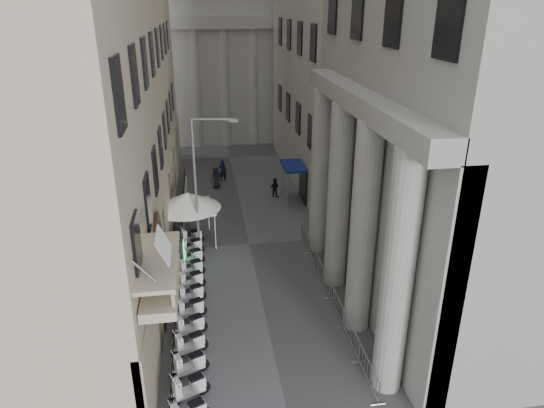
{
  "coord_description": "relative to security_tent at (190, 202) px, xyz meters",
  "views": [
    {
      "loc": [
        -2.61,
        -8.66,
        14.47
      ],
      "look_at": [
        0.87,
        14.98,
        4.5
      ],
      "focal_mm": 32.0,
      "sensor_mm": 36.0,
      "label": 1
    }
  ],
  "objects": [
    {
      "name": "iron_fence",
      "position": [
        -0.7,
        -2.0,
        -2.86
      ],
      "size": [
        0.3,
        28.0,
        1.4
      ],
      "primitive_type": null,
      "color": "black",
      "rests_on": "ground"
    },
    {
      "name": "blue_awning",
      "position": [
        7.75,
        6.0,
        -2.86
      ],
      "size": [
        1.6,
        3.0,
        3.0
      ],
      "primitive_type": null,
      "color": "navy",
      "rests_on": "ground"
    },
    {
      "name": "scooter_1",
      "position": [
        -0.06,
        -13.69,
        -2.86
      ],
      "size": [
        1.51,
        1.07,
        1.5
      ],
      "primitive_type": null,
      "rotation": [
        0.0,
        0.0,
        1.98
      ],
      "color": "silver",
      "rests_on": "ground"
    },
    {
      "name": "scooter_2",
      "position": [
        -0.06,
        -12.36,
        -2.86
      ],
      "size": [
        1.51,
        1.07,
        1.5
      ],
      "primitive_type": null,
      "rotation": [
        0.0,
        0.0,
        1.98
      ],
      "color": "silver",
      "rests_on": "ground"
    },
    {
      "name": "scooter_3",
      "position": [
        -0.06,
        -11.04,
        -2.86
      ],
      "size": [
        1.51,
        1.07,
        1.5
      ],
      "primitive_type": null,
      "rotation": [
        0.0,
        0.0,
        1.98
      ],
      "color": "silver",
      "rests_on": "ground"
    },
    {
      "name": "scooter_4",
      "position": [
        -0.06,
        -9.71,
        -2.86
      ],
      "size": [
        1.51,
        1.07,
        1.5
      ],
      "primitive_type": null,
      "rotation": [
        0.0,
        0.0,
        1.98
      ],
      "color": "silver",
      "rests_on": "ground"
    },
    {
      "name": "scooter_5",
      "position": [
        -0.06,
        -8.39,
        -2.86
      ],
      "size": [
        1.51,
        1.07,
        1.5
      ],
      "primitive_type": null,
      "rotation": [
        0.0,
        0.0,
        1.98
      ],
      "color": "silver",
      "rests_on": "ground"
    },
    {
      "name": "scooter_6",
      "position": [
        -0.06,
        -7.06,
        -2.86
      ],
      "size": [
        1.51,
        1.07,
        1.5
      ],
      "primitive_type": null,
      "rotation": [
        0.0,
        0.0,
        1.98
      ],
      "color": "silver",
      "rests_on": "ground"
    },
    {
      "name": "scooter_7",
      "position": [
        -0.06,
        -5.73,
        -2.86
      ],
      "size": [
        1.51,
        1.07,
        1.5
      ],
      "primitive_type": null,
      "rotation": [
        0.0,
        0.0,
        1.98
      ],
      "color": "silver",
      "rests_on": "ground"
    },
    {
      "name": "scooter_8",
      "position": [
        -0.06,
        -4.41,
        -2.86
      ],
      "size": [
        1.51,
        1.07,
        1.5
      ],
      "primitive_type": null,
      "rotation": [
        0.0,
        0.0,
        1.98
      ],
      "color": "silver",
      "rests_on": "ground"
    },
    {
      "name": "scooter_9",
      "position": [
        -0.06,
        -3.08,
        -2.86
      ],
      "size": [
        1.51,
        1.07,
        1.5
      ],
      "primitive_type": null,
      "rotation": [
        0.0,
        0.0,
        1.98
      ],
      "color": "silver",
      "rests_on": "ground"
    },
    {
      "name": "scooter_10",
      "position": [
        -0.06,
        -1.76,
        -2.86
      ],
      "size": [
        1.51,
        1.07,
        1.5
      ],
      "primitive_type": null,
      "rotation": [
        0.0,
        0.0,
        1.98
      ],
      "color": "silver",
      "rests_on": "ground"
    },
    {
      "name": "scooter_11",
      "position": [
        -0.06,
        -0.43,
        -2.86
      ],
      "size": [
        1.51,
        1.07,
        1.5
      ],
      "primitive_type": null,
      "rotation": [
        0.0,
        0.0,
        1.98
      ],
      "color": "silver",
      "rests_on": "ground"
    },
    {
      "name": "barrier_0",
      "position": [
        7.16,
        -13.85,
        -2.86
      ],
      "size": [
        0.6,
        2.4,
        1.1
      ],
      "primitive_type": null,
      "color": "#A6A9AE",
      "rests_on": "ground"
    },
    {
      "name": "barrier_1",
      "position": [
        7.16,
        -11.35,
        -2.86
      ],
      "size": [
        0.6,
        2.4,
        1.1
      ],
      "primitive_type": null,
      "color": "#A6A9AE",
      "rests_on": "ground"
    },
    {
      "name": "barrier_2",
      "position": [
        7.16,
        -8.85,
        -2.86
      ],
      "size": [
        0.6,
        2.4,
        1.1
      ],
      "primitive_type": null,
      "color": "#A6A9AE",
      "rests_on": "ground"
    },
    {
      "name": "barrier_3",
      "position": [
        7.16,
        -6.35,
        -2.86
      ],
      "size": [
        0.6,
        2.4,
        1.1
      ],
      "primitive_type": null,
      "color": "#A6A9AE",
      "rests_on": "ground"
    },
    {
      "name": "barrier_4",
      "position": [
        7.16,
        -3.85,
        -2.86
      ],
      "size": [
        0.6,
        2.4,
        1.1
      ],
      "primitive_type": null,
      "color": "#A6A9AE",
      "rests_on": "ground"
    },
    {
      "name": "barrier_5",
      "position": [
        7.16,
        -1.35,
        -2.86
      ],
      "size": [
        0.6,
        2.4,
        1.1
      ],
      "primitive_type": null,
      "color": "#A6A9AE",
      "rests_on": "ground"
    },
    {
      "name": "security_tent",
      "position": [
        0.0,
        0.0,
        0.0
      ],
      "size": [
        4.21,
        4.21,
        3.42
      ],
      "color": "silver",
      "rests_on": "ground"
    },
    {
      "name": "street_lamp",
      "position": [
        0.75,
        -1.29,
        2.17
      ],
      "size": [
        2.73,
        0.62,
        8.42
      ],
      "rotation": [
        0.0,
        0.0,
        -0.16
      ],
      "color": "gray",
      "rests_on": "ground"
    },
    {
      "name": "info_kiosk",
      "position": [
        -0.59,
        -3.46,
        -1.84
      ],
      "size": [
        0.32,
        0.96,
        2.02
      ],
      "rotation": [
        0.0,
        0.0,
        0.01
      ],
      "color": "black",
      "rests_on": "ground"
    },
    {
      "name": "pedestrian_a",
      "position": [
        2.58,
        11.49,
        -1.91
      ],
      "size": [
        0.79,
        0.63,
        1.89
      ],
      "primitive_type": "imported",
      "rotation": [
        0.0,
        0.0,
        2.85
      ],
      "color": "black",
      "rests_on": "ground"
    },
    {
      "name": "pedestrian_b",
      "position": [
        6.47,
        7.16,
        -2.08
      ],
      "size": [
        0.93,
        0.84,
        1.56
      ],
      "primitive_type": "imported",
      "rotation": [
        0.0,
        0.0,
        2.74
      ],
      "color": "black",
      "rests_on": "ground"
    },
    {
      "name": "pedestrian_c",
      "position": [
        1.93,
        9.82,
        -1.96
      ],
      "size": [
        1.05,
        0.98,
        1.8
      ],
      "primitive_type": "imported",
      "rotation": [
        0.0,
        0.0,
        3.78
      ],
      "color": "black",
      "rests_on": "ground"
    }
  ]
}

